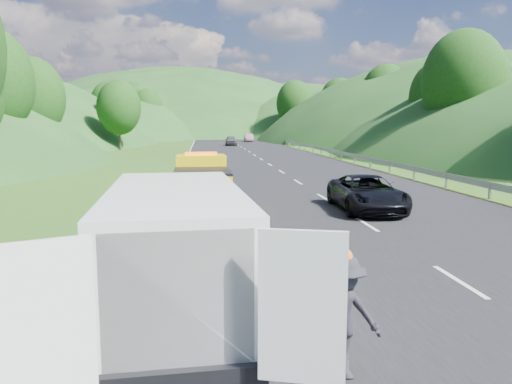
{
  "coord_description": "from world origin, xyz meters",
  "views": [
    {
      "loc": [
        -2.36,
        -11.68,
        3.35
      ],
      "look_at": [
        -0.79,
        2.98,
        1.3
      ],
      "focal_mm": 35.0,
      "sensor_mm": 36.0,
      "label": 1
    }
  ],
  "objects": [
    {
      "name": "ground",
      "position": [
        0.0,
        0.0,
        0.0
      ],
      "size": [
        320.0,
        320.0,
        0.0
      ],
      "primitive_type": "plane",
      "color": "#38661E",
      "rests_on": "ground"
    },
    {
      "name": "road_surface",
      "position": [
        3.0,
        40.0,
        0.01
      ],
      "size": [
        14.0,
        200.0,
        0.02
      ],
      "primitive_type": "cube",
      "color": "black",
      "rests_on": "ground"
    },
    {
      "name": "guardrail",
      "position": [
        10.3,
        52.5,
        0.0
      ],
      "size": [
        0.06,
        140.0,
        1.52
      ],
      "primitive_type": "cube",
      "color": "gray",
      "rests_on": "ground"
    },
    {
      "name": "tree_line_left",
      "position": [
        -19.0,
        60.0,
        0.0
      ],
      "size": [
        14.0,
        140.0,
        14.0
      ],
      "primitive_type": null,
      "color": "#1E4D16",
      "rests_on": "ground"
    },
    {
      "name": "tree_line_right",
      "position": [
        23.0,
        60.0,
        0.0
      ],
      "size": [
        14.0,
        140.0,
        14.0
      ],
      "primitive_type": null,
      "color": "#1E4D16",
      "rests_on": "ground"
    },
    {
      "name": "hills_backdrop",
      "position": [
        6.5,
        134.7,
        0.0
      ],
      "size": [
        201.0,
        288.6,
        44.0
      ],
      "primitive_type": null,
      "color": "#2D5B23",
      "rests_on": "ground"
    },
    {
      "name": "tow_truck",
      "position": [
        -2.42,
        6.83,
        1.09
      ],
      "size": [
        2.06,
        5.22,
        2.23
      ],
      "rotation": [
        0.0,
        0.0,
        0.02
      ],
      "color": "black",
      "rests_on": "ground"
    },
    {
      "name": "white_van",
      "position": [
        -2.83,
        -3.48,
        1.3
      ],
      "size": [
        3.55,
        6.63,
        2.3
      ],
      "rotation": [
        0.0,
        0.0,
        0.06
      ],
      "color": "black",
      "rests_on": "ground"
    },
    {
      "name": "woman",
      "position": [
        -2.81,
        -0.25,
        0.0
      ],
      "size": [
        0.67,
        0.73,
        1.63
      ],
      "primitive_type": "imported",
      "rotation": [
        0.0,
        0.0,
        2.08
      ],
      "color": "silver",
      "rests_on": "ground"
    },
    {
      "name": "child",
      "position": [
        -2.32,
        -1.34,
        0.0
      ],
      "size": [
        0.53,
        0.45,
        0.94
      ],
      "primitive_type": "imported",
      "rotation": [
        0.0,
        0.0,
        -0.23
      ],
      "color": "tan",
      "rests_on": "ground"
    },
    {
      "name": "worker",
      "position": [
        -0.59,
        -5.67,
        0.0
      ],
      "size": [
        1.15,
        0.77,
        1.66
      ],
      "primitive_type": "imported",
      "rotation": [
        0.0,
        0.0,
        0.15
      ],
      "color": "black",
      "rests_on": "ground"
    },
    {
      "name": "suitcase",
      "position": [
        -4.44,
        -0.26,
        0.27
      ],
      "size": [
        0.36,
        0.24,
        0.53
      ],
      "primitive_type": "cube",
      "rotation": [
        0.0,
        0.0,
        -0.19
      ],
      "color": "#61634A",
      "rests_on": "ground"
    },
    {
      "name": "spare_tire",
      "position": [
        -0.9,
        -5.47,
        0.0
      ],
      "size": [
        0.63,
        0.63,
        0.2
      ],
      "primitive_type": "cylinder",
      "color": "black",
      "rests_on": "ground"
    },
    {
      "name": "passing_suv",
      "position": [
        3.85,
        6.6,
        0.0
      ],
      "size": [
        2.39,
        4.89,
        1.34
      ],
      "primitive_type": "imported",
      "rotation": [
        0.0,
        0.0,
        -0.04
      ],
      "color": "black",
      "rests_on": "ground"
    },
    {
      "name": "dist_car_a",
      "position": [
        1.87,
        62.7,
        0.0
      ],
      "size": [
        1.72,
        4.27,
        1.46
      ],
      "primitive_type": "imported",
      "color": "#414346",
      "rests_on": "ground"
    },
    {
      "name": "dist_car_b",
      "position": [
        5.82,
        77.36,
        0.0
      ],
      "size": [
        1.47,
        4.22,
        1.39
      ],
      "primitive_type": "imported",
      "color": "#825667",
      "rests_on": "ground"
    }
  ]
}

